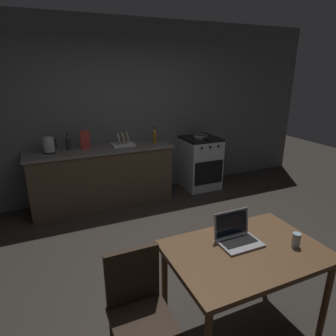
% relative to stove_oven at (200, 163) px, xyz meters
% --- Properties ---
extents(ground_plane, '(12.00, 12.00, 0.00)m').
position_rel_stove_oven_xyz_m(ground_plane, '(-1.22, -2.00, -0.46)').
color(ground_plane, '#2D2823').
extents(back_wall, '(6.40, 0.10, 2.78)m').
position_rel_stove_oven_xyz_m(back_wall, '(-0.92, 0.35, 0.94)').
color(back_wall, '#5B5D5D').
rests_on(back_wall, ground_plane).
extents(kitchen_counter, '(2.16, 0.64, 0.91)m').
position_rel_stove_oven_xyz_m(kitchen_counter, '(-1.74, 0.00, 0.00)').
color(kitchen_counter, '#4C3D2D').
rests_on(kitchen_counter, ground_plane).
extents(stove_oven, '(0.60, 0.62, 0.91)m').
position_rel_stove_oven_xyz_m(stove_oven, '(0.00, 0.00, 0.00)').
color(stove_oven, '#B7BABF').
rests_on(stove_oven, ground_plane).
extents(dining_table, '(1.17, 0.79, 0.74)m').
position_rel_stove_oven_xyz_m(dining_table, '(-1.23, -2.82, 0.21)').
color(dining_table, brown).
rests_on(dining_table, ground_plane).
extents(chair, '(0.40, 0.40, 0.89)m').
position_rel_stove_oven_xyz_m(chair, '(-2.08, -2.79, 0.06)').
color(chair, '#2D2116').
rests_on(chair, ground_plane).
extents(laptop, '(0.32, 0.25, 0.23)m').
position_rel_stove_oven_xyz_m(laptop, '(-1.23, -2.70, 0.33)').
color(laptop, '#99999E').
rests_on(laptop, dining_table).
extents(electric_kettle, '(0.18, 0.16, 0.23)m').
position_rel_stove_oven_xyz_m(electric_kettle, '(-2.45, 0.00, 0.57)').
color(electric_kettle, black).
rests_on(electric_kettle, kitchen_counter).
extents(bottle, '(0.07, 0.07, 0.26)m').
position_rel_stove_oven_xyz_m(bottle, '(-0.88, -0.05, 0.58)').
color(bottle, '#8C601E').
rests_on(bottle, kitchen_counter).
extents(frying_pan, '(0.24, 0.41, 0.05)m').
position_rel_stove_oven_xyz_m(frying_pan, '(-0.02, -0.03, 0.48)').
color(frying_pan, gray).
rests_on(frying_pan, stove_oven).
extents(drinking_glass, '(0.06, 0.06, 0.11)m').
position_rel_stove_oven_xyz_m(drinking_glass, '(-0.86, -2.94, 0.34)').
color(drinking_glass, '#99B7C6').
rests_on(drinking_glass, dining_table).
extents(cereal_box, '(0.13, 0.05, 0.27)m').
position_rel_stove_oven_xyz_m(cereal_box, '(-1.95, 0.02, 0.59)').
color(cereal_box, '#B2382D').
rests_on(cereal_box, kitchen_counter).
extents(dish_rack, '(0.34, 0.26, 0.21)m').
position_rel_stove_oven_xyz_m(dish_rack, '(-1.39, 0.00, 0.50)').
color(dish_rack, silver).
rests_on(dish_rack, kitchen_counter).
extents(bottle_b, '(0.07, 0.07, 0.24)m').
position_rel_stove_oven_xyz_m(bottle_b, '(-2.18, 0.08, 0.57)').
color(bottle_b, '#2D2D33').
rests_on(bottle_b, kitchen_counter).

